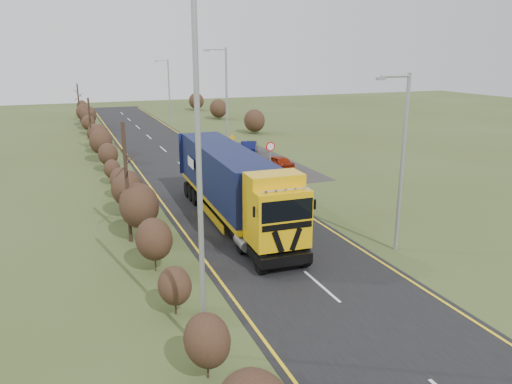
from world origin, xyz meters
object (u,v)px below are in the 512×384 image
(car_blue_sedan, at_px, (249,148))
(streetlight_near, at_px, (401,157))
(car_red_hatchback, at_px, (278,163))
(speed_sign, at_px, (270,152))
(lorry, at_px, (232,182))

(car_blue_sedan, relative_size, streetlight_near, 0.48)
(car_blue_sedan, bearing_deg, streetlight_near, 110.64)
(car_red_hatchback, height_order, speed_sign, speed_sign)
(car_red_hatchback, xyz_separation_m, speed_sign, (-1.40, -1.67, 1.29))
(lorry, bearing_deg, speed_sign, 58.18)
(car_red_hatchback, relative_size, speed_sign, 1.32)
(car_red_hatchback, bearing_deg, car_blue_sedan, -95.71)
(lorry, bearing_deg, car_blue_sedan, 68.49)
(lorry, xyz_separation_m, car_blue_sedan, (7.72, 17.63, -1.69))
(lorry, height_order, car_blue_sedan, lorry)
(lorry, xyz_separation_m, streetlight_near, (5.97, -6.61, 2.23))
(streetlight_near, distance_m, speed_sign, 16.21)
(speed_sign, bearing_deg, lorry, -123.95)
(car_blue_sedan, distance_m, speed_sign, 8.46)
(car_red_hatchback, distance_m, car_blue_sedan, 6.58)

